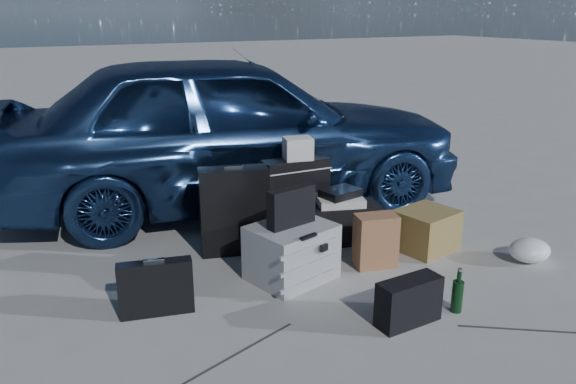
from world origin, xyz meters
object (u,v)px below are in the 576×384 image
object	(u,v)px
suitcase_left	(234,211)
suitcase_right	(295,198)
green_bottle	(458,291)
car	(229,129)
cardboard_box	(426,230)
briefcase	(156,288)
duffel_bag	(339,223)
pelican_case	(291,252)

from	to	relation	value
suitcase_left	suitcase_right	xyz separation A→B (m)	(0.60, 0.08, -0.01)
suitcase_right	green_bottle	world-z (taller)	suitcase_right
car	suitcase_left	world-z (taller)	car
suitcase_right	cardboard_box	xyz separation A→B (m)	(0.79, -0.77, -0.17)
suitcase_right	green_bottle	xyz separation A→B (m)	(0.29, -1.64, -0.19)
briefcase	cardboard_box	xyz separation A→B (m)	(2.21, -0.03, -0.02)
duffel_bag	green_bottle	size ratio (longest dim) A/B	2.25
green_bottle	suitcase_right	bearing A→B (deg)	99.94
briefcase	duffel_bag	world-z (taller)	briefcase
suitcase_left	suitcase_right	size ratio (longest dim) A/B	1.03
suitcase_left	green_bottle	distance (m)	1.80
cardboard_box	pelican_case	bearing A→B (deg)	177.07
car	suitcase_right	size ratio (longest dim) A/B	6.57
cardboard_box	briefcase	bearing A→B (deg)	179.28
car	cardboard_box	xyz separation A→B (m)	(0.93, -1.83, -0.60)
briefcase	duffel_bag	distance (m)	1.73
briefcase	suitcase_right	world-z (taller)	suitcase_right
briefcase	suitcase_right	distance (m)	1.62
pelican_case	suitcase_right	bearing A→B (deg)	44.99
duffel_bag	suitcase_right	bearing A→B (deg)	142.67
car	pelican_case	size ratio (longest dim) A/B	7.99
cardboard_box	duffel_bag	bearing A→B (deg)	139.14
cardboard_box	green_bottle	world-z (taller)	cardboard_box
suitcase_right	briefcase	bearing A→B (deg)	-150.24
suitcase_left	cardboard_box	world-z (taller)	suitcase_left
suitcase_right	green_bottle	size ratio (longest dim) A/B	2.34
briefcase	cardboard_box	size ratio (longest dim) A/B	1.05
duffel_bag	green_bottle	distance (m)	1.33
duffel_bag	green_bottle	xyz separation A→B (m)	(0.04, -1.33, -0.02)
pelican_case	suitcase_left	size ratio (longest dim) A/B	0.80
suitcase_right	cardboard_box	bearing A→B (deg)	-42.26
car	green_bottle	size ratio (longest dim) A/B	15.40
suitcase_right	suitcase_left	bearing A→B (deg)	-169.77
pelican_case	cardboard_box	bearing A→B (deg)	-17.05
pelican_case	green_bottle	distance (m)	1.17
suitcase_right	car	bearing A→B (deg)	100.07
pelican_case	cardboard_box	distance (m)	1.21
briefcase	green_bottle	world-z (taller)	briefcase
green_bottle	suitcase_left	bearing A→B (deg)	119.69
suitcase_right	duffel_bag	world-z (taller)	suitcase_right
duffel_bag	green_bottle	world-z (taller)	duffel_bag
suitcase_left	green_bottle	world-z (taller)	suitcase_left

